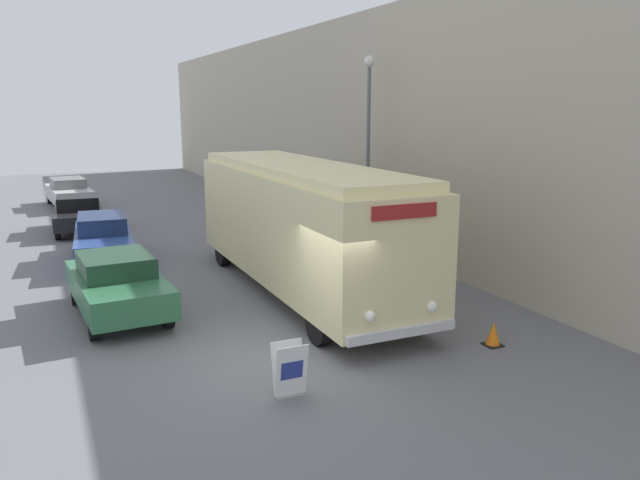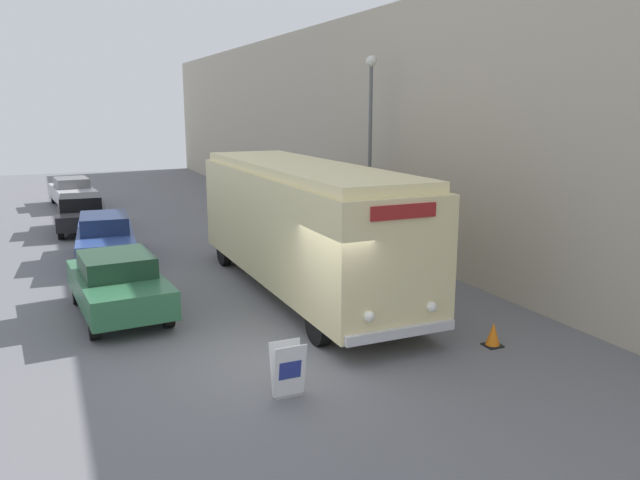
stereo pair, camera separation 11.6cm
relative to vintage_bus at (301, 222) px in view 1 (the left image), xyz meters
name	(u,v)px [view 1 (the left image)]	position (x,y,z in m)	size (l,w,h in m)	color
ground_plane	(299,359)	(-1.85, -4.26, -1.95)	(80.00, 80.00, 0.00)	slate
building_wall_right	(358,129)	(4.74, 5.74, 2.17)	(0.30, 60.00, 8.25)	#B2A893
vintage_bus	(301,222)	(0.00, 0.00, 0.00)	(2.60, 10.36, 3.50)	black
sign_board	(290,370)	(-2.61, -5.68, -1.48)	(0.58, 0.36, 0.97)	gray
streetlamp	(368,129)	(3.76, 3.15, 2.29)	(0.36, 0.36, 6.56)	#595E60
parked_car_near	(118,284)	(-4.78, 0.05, -1.17)	(2.16, 4.33, 1.50)	black
parked_car_mid	(103,238)	(-4.52, 5.88, -1.18)	(2.12, 4.84, 1.52)	black
parked_car_far	(79,213)	(-4.91, 11.43, -1.20)	(2.09, 4.18, 1.45)	black
parked_car_distant	(69,192)	(-4.91, 18.38, -1.20)	(2.15, 4.76, 1.44)	black
traffic_cone	(493,334)	(2.18, -5.30, -1.70)	(0.36, 0.36, 0.52)	black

